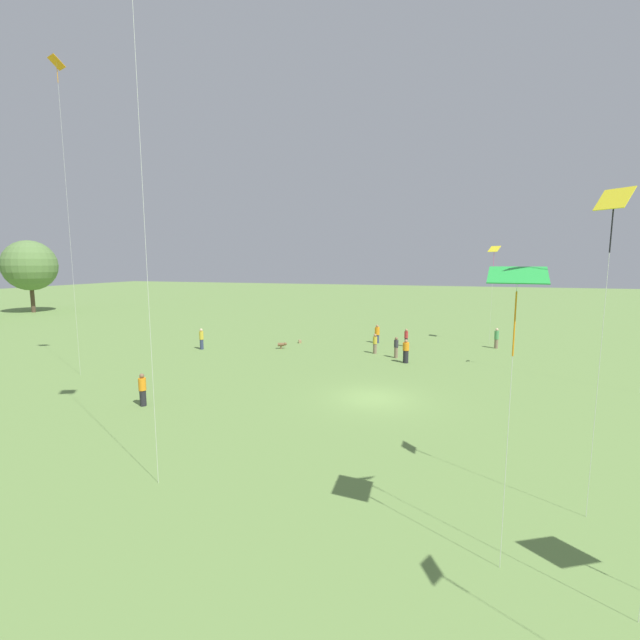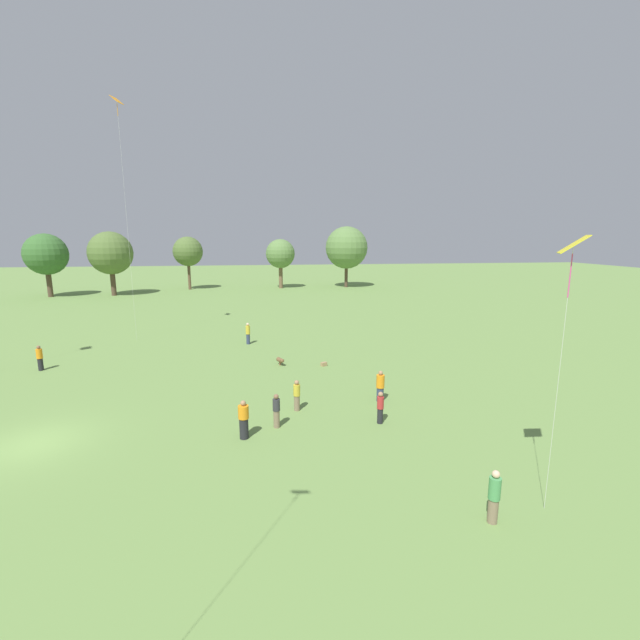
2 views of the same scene
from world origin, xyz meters
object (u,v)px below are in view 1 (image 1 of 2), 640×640
object	(u,v)px
person_2	(406,351)
person_6	(396,347)
person_3	(375,344)
person_1	(201,339)
kite_4	(58,85)
person_5	(377,334)
person_7	(496,338)
kite_8	(613,215)
picnic_bag_0	(300,341)
dog_0	(282,344)
person_4	(406,337)
kite_6	(517,281)
kite_2	(494,252)
person_0	(143,390)

from	to	relation	value
person_2	person_6	bearing A→B (deg)	13.46
person_3	person_6	bearing A→B (deg)	-127.99
person_1	kite_4	xyz separation A→B (m)	(-9.71, 3.01, 17.25)
person_3	kite_4	distance (m)	27.64
person_5	person_7	world-z (taller)	person_7
person_5	kite_4	bearing A→B (deg)	-37.77
kite_8	picnic_bag_0	distance (m)	30.27
person_3	dog_0	distance (m)	8.05
person_4	kite_8	size ratio (longest dim) A/B	0.17
picnic_bag_0	kite_8	bearing A→B (deg)	-142.99
person_3	kite_6	size ratio (longest dim) A/B	0.22
kite_2	dog_0	distance (m)	20.57
kite_4	person_2	bearing A→B (deg)	-89.67
person_7	dog_0	size ratio (longest dim) A/B	2.24
person_3	person_6	world-z (taller)	person_6
person_5	kite_2	bearing A→B (deg)	112.44
kite_4	dog_0	distance (m)	23.51
person_6	kite_8	bearing A→B (deg)	132.73
kite_6	picnic_bag_0	distance (m)	30.92
person_4	picnic_bag_0	world-z (taller)	person_4
person_2	person_4	distance (m)	6.46
person_2	kite_2	xyz separation A→B (m)	(9.98, -6.49, 7.43)
person_3	dog_0	world-z (taller)	person_3
person_3	person_7	world-z (taller)	person_7
person_2	picnic_bag_0	world-z (taller)	person_2
person_1	person_7	xyz separation A→B (m)	(8.10, -24.16, -0.02)
person_7	kite_2	bearing A→B (deg)	-13.01
kite_4	person_1	bearing A→B (deg)	-42.95
person_4	kite_4	xyz separation A→B (m)	(-16.34, 19.61, 17.36)
person_3	person_6	distance (m)	2.18
person_7	kite_6	distance (m)	29.71
person_4	person_7	distance (m)	7.71
kite_8	dog_0	bearing A→B (deg)	-140.16
person_7	person_2	bearing A→B (deg)	115.00
person_2	person_3	size ratio (longest dim) A/B	1.09
person_7	person_5	bearing A→B (deg)	69.92
person_1	kite_4	distance (m)	20.02
person_2	kite_4	xyz separation A→B (m)	(-9.91, 20.28, 17.29)
person_5	person_6	size ratio (longest dim) A/B	1.05
person_1	kite_2	xyz separation A→B (m)	(10.18, -23.76, 7.39)
person_6	kite_6	bearing A→B (deg)	123.86
person_6	person_3	bearing A→B (deg)	-10.86
picnic_bag_0	person_0	bearing A→B (deg)	174.92
person_0	person_4	size ratio (longest dim) A/B	1.09
person_2	person_6	world-z (taller)	person_2
kite_4	person_6	bearing A→B (deg)	-85.25
dog_0	picnic_bag_0	bearing A→B (deg)	146.08
person_2	dog_0	size ratio (longest dim) A/B	2.25
person_1	kite_6	size ratio (longest dim) A/B	0.25
person_1	person_2	world-z (taller)	person_1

